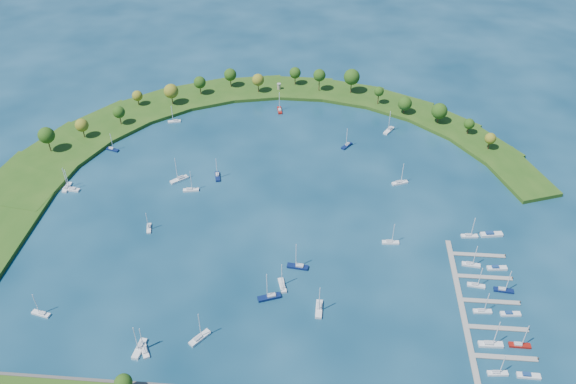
# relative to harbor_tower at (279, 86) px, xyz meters

# --- Properties ---
(ground) EXTENTS (700.00, 700.00, 0.00)m
(ground) POSITION_rel_harbor_tower_xyz_m (9.59, -114.39, -4.00)
(ground) COLOR #07283D
(ground) RESTS_ON ground
(breakwater) EXTENTS (286.74, 247.64, 2.00)m
(breakwater) POSITION_rel_harbor_tower_xyz_m (-36.74, -65.68, -3.01)
(breakwater) COLOR #234B14
(breakwater) RESTS_ON ground
(breakwater_trees) EXTENTS (241.63, 96.05, 15.94)m
(breakwater_trees) POSITION_rel_harbor_tower_xyz_m (-1.96, -25.63, 6.57)
(breakwater_trees) COLOR #382314
(breakwater_trees) RESTS_ON breakwater
(harbor_tower) EXTENTS (2.60, 2.60, 3.89)m
(harbor_tower) POSITION_rel_harbor_tower_xyz_m (0.00, 0.00, 0.00)
(harbor_tower) COLOR gray
(harbor_tower) RESTS_ON breakwater
(dock_system) EXTENTS (24.28, 82.00, 1.60)m
(dock_system) POSITION_rel_harbor_tower_xyz_m (94.89, -175.39, -3.65)
(dock_system) COLOR gray
(dock_system) RESTS_ON ground
(moored_boat_0) EXTENTS (3.37, 6.95, 9.85)m
(moored_boat_0) POSITION_rel_harbor_tower_xyz_m (-46.54, -136.80, -3.15)
(moored_boat_0) COLOR white
(moored_boat_0) RESTS_ON ground
(moored_boat_1) EXTENTS (9.62, 5.73, 13.67)m
(moored_boat_1) POSITION_rel_harbor_tower_xyz_m (12.40, -173.78, -3.04)
(moored_boat_1) COLOR #0B1846
(moored_boat_1) RESTS_ON ground
(moored_boat_2) EXTENTS (3.84, 8.61, 12.23)m
(moored_boat_2) POSITION_rel_harbor_tower_xyz_m (2.69, -24.47, -3.09)
(moored_boat_2) COLOR maroon
(moored_boat_2) RESTS_ON ground
(moored_boat_3) EXTENTS (8.45, 5.14, 12.03)m
(moored_boat_3) POSITION_rel_harbor_tower_xyz_m (69.51, -92.84, -3.09)
(moored_boat_3) COLOR white
(moored_boat_3) RESTS_ON ground
(moored_boat_4) EXTENTS (7.79, 3.78, 11.03)m
(moored_boat_4) POSITION_rel_harbor_tower_xyz_m (-74.28, -189.14, -3.12)
(moored_boat_4) COLOR white
(moored_boat_4) RESTS_ON ground
(moored_boat_5) EXTENTS (2.31, 8.07, 11.84)m
(moored_boat_5) POSITION_rel_harbor_tower_xyz_m (-95.41, -110.01, -3.10)
(moored_boat_5) COLOR white
(moored_boat_5) RESTS_ON ground
(moored_boat_6) EXTENTS (7.52, 8.54, 13.13)m
(moored_boat_6) POSITION_rel_harbor_tower_xyz_m (-11.13, -195.68, -3.06)
(moored_boat_6) COLOR white
(moored_boat_6) RESTS_ON ground
(moored_boat_7) EXTENTS (5.66, 7.94, 11.53)m
(moored_boat_7) POSITION_rel_harbor_tower_xyz_m (-29.94, -202.54, -3.11)
(moored_boat_7) COLOR white
(moored_boat_7) RESTS_ON ground
(moored_boat_8) EXTENTS (8.65, 3.24, 12.42)m
(moored_boat_8) POSITION_rel_harbor_tower_xyz_m (-92.65, -111.41, -3.08)
(moored_boat_8) COLOR white
(moored_boat_8) RESTS_ON ground
(moored_boat_9) EXTENTS (7.52, 4.22, 10.66)m
(moored_boat_9) POSITION_rel_harbor_tower_xyz_m (-84.05, -74.58, -3.13)
(moored_boat_9) COLOR #0B1846
(moored_boat_9) RESTS_ON ground
(moored_boat_10) EXTENTS (4.15, 8.48, 12.01)m
(moored_boat_10) POSITION_rel_harbor_tower_xyz_m (-22.62, -94.80, -3.09)
(moored_boat_10) COLOR #0B1846
(moored_boat_10) RESTS_ON ground
(moored_boat_11) EXTENTS (9.16, 3.52, 13.12)m
(moored_boat_11) POSITION_rel_harbor_tower_xyz_m (22.46, -155.92, -3.06)
(moored_boat_11) COLOR #0B1846
(moored_boat_11) RESTS_ON ground
(moored_boat_12) EXTENTS (2.70, 9.02, 13.18)m
(moored_boat_12) POSITION_rel_harbor_tower_xyz_m (32.18, -178.25, -3.06)
(moored_boat_12) COLOR white
(moored_boat_12) RESTS_ON ground
(moored_boat_13) EXTENTS (8.04, 3.51, 11.43)m
(moored_boat_13) POSITION_rel_harbor_tower_xyz_m (-33.73, -107.07, -3.11)
(moored_boat_13) COLOR white
(moored_boat_13) RESTS_ON ground
(moored_boat_14) EXTENTS (4.38, 8.27, 11.71)m
(moored_boat_14) POSITION_rel_harbor_tower_xyz_m (16.91, -167.11, -3.10)
(moored_boat_14) COLOR white
(moored_boat_14) RESTS_ON ground
(moored_boat_15) EXTENTS (6.82, 8.98, 13.21)m
(moored_boat_15) POSITION_rel_harbor_tower_xyz_m (67.10, -42.66, -3.06)
(moored_boat_15) COLOR white
(moored_boat_15) RESTS_ON ground
(moored_boat_16) EXTENTS (8.81, 8.19, 13.83)m
(moored_boat_16) POSITION_rel_harbor_tower_xyz_m (-41.34, -99.07, -3.03)
(moored_boat_16) COLOR white
(moored_boat_16) RESTS_ON ground
(moored_boat_17) EXTENTS (6.36, 7.78, 11.67)m
(moored_boat_17) POSITION_rel_harbor_tower_xyz_m (43.11, -60.62, -3.10)
(moored_boat_17) COLOR #0B1846
(moored_boat_17) RESTS_ON ground
(moored_boat_18) EXTENTS (7.59, 2.49, 11.01)m
(moored_boat_18) POSITION_rel_harbor_tower_xyz_m (62.16, -137.60, -3.12)
(moored_boat_18) COLOR white
(moored_boat_18) RESTS_ON ground
(moored_boat_19) EXTENTS (7.63, 3.76, 10.81)m
(moored_boat_19) POSITION_rel_harbor_tower_xyz_m (-57.56, -42.41, -3.12)
(moored_boat_19) COLOR white
(moored_boat_19) RESTS_ON ground
(moored_boat_20) EXTENTS (3.55, 9.17, 13.14)m
(moored_boat_20) POSITION_rel_harbor_tower_xyz_m (-31.88, -202.00, -3.06)
(moored_boat_20) COLOR white
(moored_boat_20) RESTS_ON ground
(docked_boat_0) EXTENTS (7.26, 2.59, 10.46)m
(docked_boat_0) POSITION_rel_harbor_tower_xyz_m (95.13, -202.23, -3.13)
(docked_boat_0) COLOR white
(docked_boat_0) RESTS_ON ground
(docked_boat_1) EXTENTS (8.06, 2.38, 1.64)m
(docked_boat_1) POSITION_rel_harbor_tower_xyz_m (105.57, -202.42, -3.40)
(docked_boat_1) COLOR white
(docked_boat_1) RESTS_ON ground
(docked_boat_2) EXTENTS (8.97, 2.88, 13.04)m
(docked_boat_2) POSITION_rel_harbor_tower_xyz_m (95.10, -190.03, -3.06)
(docked_boat_2) COLOR white
(docked_boat_2) RESTS_ON ground
(docked_boat_3) EXTENTS (7.78, 2.27, 11.40)m
(docked_boat_3) POSITION_rel_harbor_tower_xyz_m (105.62, -189.51, -3.11)
(docked_boat_3) COLOR maroon
(docked_boat_3) RESTS_ON ground
(docked_boat_4) EXTENTS (7.22, 2.42, 10.45)m
(docked_boat_4) POSITION_rel_harbor_tower_xyz_m (95.13, -174.29, -3.13)
(docked_boat_4) COLOR white
(docked_boat_4) RESTS_ON ground
(docked_boat_5) EXTENTS (7.89, 2.82, 1.58)m
(docked_boat_5) POSITION_rel_harbor_tower_xyz_m (105.58, -174.78, -3.42)
(docked_boat_5) COLOR white
(docked_boat_5) RESTS_ON ground
(docked_boat_6) EXTENTS (7.25, 2.93, 10.36)m
(docked_boat_6) POSITION_rel_harbor_tower_xyz_m (95.13, -160.69, -3.13)
(docked_boat_6) COLOR white
(docked_boat_6) RESTS_ON ground
(docked_boat_7) EXTENTS (7.89, 2.93, 11.34)m
(docked_boat_7) POSITION_rel_harbor_tower_xyz_m (105.62, -162.51, -3.11)
(docked_boat_7) COLOR #0B1846
(docked_boat_7) RESTS_ON ground
(docked_boat_8) EXTENTS (7.78, 3.02, 11.14)m
(docked_boat_8) POSITION_rel_harbor_tower_xyz_m (95.12, -148.84, -3.12)
(docked_boat_8) COLOR white
(docked_boat_8) RESTS_ON ground
(docked_boat_9) EXTENTS (8.49, 3.18, 1.69)m
(docked_boat_9) POSITION_rel_harbor_tower_xyz_m (105.57, -150.05, -3.38)
(docked_boat_9) COLOR white
(docked_boat_9) RESTS_ON ground
(docked_boat_10) EXTENTS (7.60, 2.74, 10.94)m
(docked_boat_10) POSITION_rel_harbor_tower_xyz_m (97.52, -130.54, -3.12)
(docked_boat_10) COLOR white
(docked_boat_10) RESTS_ON ground
(docked_boat_11) EXTENTS (10.16, 4.23, 2.01)m
(docked_boat_11) POSITION_rel_harbor_tower_xyz_m (107.45, -128.81, -3.26)
(docked_boat_11) COLOR white
(docked_boat_11) RESTS_ON ground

